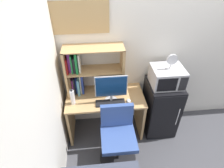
% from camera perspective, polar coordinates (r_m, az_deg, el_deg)
% --- Properties ---
extents(wall_back, '(6.40, 0.04, 2.60)m').
position_cam_1_polar(wall_back, '(3.12, 23.65, 9.47)').
color(wall_back, silver).
rests_on(wall_back, ground_plane).
extents(wall_left, '(0.04, 4.40, 2.60)m').
position_cam_1_polar(wall_left, '(1.61, -24.18, -21.25)').
color(wall_left, silver).
rests_on(wall_left, ground_plane).
extents(desk, '(1.15, 0.59, 0.76)m').
position_cam_1_polar(desk, '(2.96, -2.00, -7.37)').
color(desk, tan).
rests_on(desk, ground_plane).
extents(hutch_bookshelf, '(0.82, 0.29, 0.73)m').
position_cam_1_polar(hutch_bookshelf, '(2.69, -8.20, 4.19)').
color(hutch_bookshelf, tan).
rests_on(hutch_bookshelf, desk).
extents(monitor, '(0.45, 0.19, 0.43)m').
position_cam_1_polar(monitor, '(2.57, -0.25, -1.25)').
color(monitor, '#B7B7BC').
rests_on(monitor, desk).
extents(keyboard, '(0.42, 0.14, 0.02)m').
position_cam_1_polar(keyboard, '(2.68, -0.49, -5.74)').
color(keyboard, black).
rests_on(keyboard, desk).
extents(computer_mouse, '(0.06, 0.08, 0.04)m').
position_cam_1_polar(computer_mouse, '(2.70, 5.07, -5.09)').
color(computer_mouse, silver).
rests_on(computer_mouse, desk).
extents(water_bottle, '(0.06, 0.06, 0.25)m').
position_cam_1_polar(water_bottle, '(2.66, -11.92, -3.94)').
color(water_bottle, silver).
rests_on(water_bottle, desk).
extents(mini_fridge, '(0.49, 0.56, 0.93)m').
position_cam_1_polar(mini_fridge, '(3.15, 14.52, -6.82)').
color(mini_fridge, black).
rests_on(mini_fridge, ground_plane).
extents(microwave, '(0.45, 0.40, 0.27)m').
position_cam_1_polar(microwave, '(2.78, 16.38, 2.20)').
color(microwave, '#ADADB2').
rests_on(microwave, mini_fridge).
extents(desk_fan, '(0.15, 0.11, 0.22)m').
position_cam_1_polar(desk_fan, '(2.65, 17.69, 6.63)').
color(desk_fan, silver).
rests_on(desk_fan, microwave).
extents(desk_chair, '(0.53, 0.53, 0.91)m').
position_cam_1_polar(desk_chair, '(2.72, 1.76, -16.40)').
color(desk_chair, black).
rests_on(desk_chair, ground_plane).
extents(wall_corkboard, '(0.73, 0.02, 0.41)m').
position_cam_1_polar(wall_corkboard, '(2.51, -9.68, 19.21)').
color(wall_corkboard, tan).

